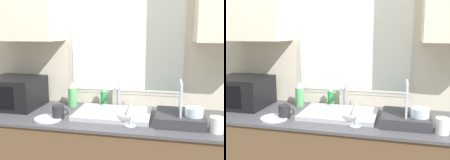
# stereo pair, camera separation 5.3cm
# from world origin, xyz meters

# --- Properties ---
(wall_back) EXTENTS (6.00, 0.38, 2.60)m
(wall_back) POSITION_xyz_m (0.00, 0.61, 1.41)
(wall_back) COLOR beige
(wall_back) RESTS_ON ground_plane
(sink_basin) EXTENTS (0.56, 0.38, 0.03)m
(sink_basin) POSITION_xyz_m (-0.05, 0.32, 0.92)
(sink_basin) COLOR #B2B2B7
(sink_basin) RESTS_ON countertop
(faucet) EXTENTS (0.08, 0.19, 0.20)m
(faucet) POSITION_xyz_m (-0.04, 0.51, 1.03)
(faucet) COLOR #99999E
(faucet) RESTS_ON countertop
(microwave) EXTENTS (0.43, 0.39, 0.25)m
(microwave) POSITION_xyz_m (-0.90, 0.38, 1.02)
(microwave) COLOR black
(microwave) RESTS_ON countertop
(dish_rack) EXTENTS (0.32, 0.33, 0.29)m
(dish_rack) POSITION_xyz_m (0.45, 0.25, 0.95)
(dish_rack) COLOR #333338
(dish_rack) RESTS_ON countertop
(spray_bottle) EXTENTS (0.07, 0.07, 0.21)m
(spray_bottle) POSITION_xyz_m (-0.43, 0.49, 1.00)
(spray_bottle) COLOR #59B266
(spray_bottle) RESTS_ON countertop
(soap_bottle) EXTENTS (0.05, 0.05, 0.16)m
(soap_bottle) POSITION_xyz_m (-0.17, 0.54, 0.97)
(soap_bottle) COLOR #268C3F
(soap_bottle) RESTS_ON countertop
(mug_near_sink) EXTENTS (0.12, 0.09, 0.10)m
(mug_near_sink) POSITION_xyz_m (-0.42, 0.17, 0.95)
(mug_near_sink) COLOR #262628
(mug_near_sink) RESTS_ON countertop
(wine_glass) EXTENTS (0.08, 0.08, 0.17)m
(wine_glass) POSITION_xyz_m (0.11, 0.12, 1.02)
(wine_glass) COLOR silver
(wine_glass) RESTS_ON countertop
(mug_by_rack) EXTENTS (0.12, 0.09, 0.10)m
(mug_by_rack) POSITION_xyz_m (0.66, 0.13, 0.95)
(mug_by_rack) COLOR white
(mug_by_rack) RESTS_ON countertop
(small_plate) EXTENTS (0.20, 0.20, 0.01)m
(small_plate) POSITION_xyz_m (-0.49, 0.13, 0.91)
(small_plate) COLOR silver
(small_plate) RESTS_ON countertop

